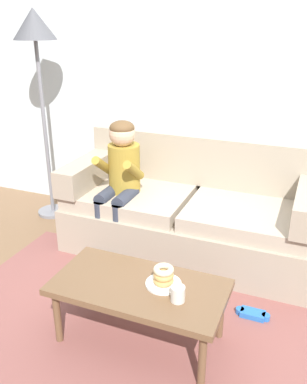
# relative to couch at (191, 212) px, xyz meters

# --- Properties ---
(ground) EXTENTS (10.00, 10.00, 0.00)m
(ground) POSITION_rel_couch_xyz_m (-0.04, -0.85, -0.34)
(ground) COLOR brown
(wall_back) EXTENTS (8.00, 0.10, 2.80)m
(wall_back) POSITION_rel_couch_xyz_m (-0.04, 0.55, 1.06)
(wall_back) COLOR silver
(wall_back) RESTS_ON ground
(area_rug) EXTENTS (2.55, 1.71, 0.01)m
(area_rug) POSITION_rel_couch_xyz_m (-0.04, -1.10, -0.33)
(area_rug) COLOR brown
(area_rug) RESTS_ON ground
(couch) EXTENTS (2.03, 0.90, 0.93)m
(couch) POSITION_rel_couch_xyz_m (0.00, 0.00, 0.00)
(couch) COLOR tan
(couch) RESTS_ON ground
(coffee_table) EXTENTS (1.02, 0.52, 0.41)m
(coffee_table) POSITION_rel_couch_xyz_m (0.05, -1.19, 0.02)
(coffee_table) COLOR brown
(coffee_table) RESTS_ON ground
(person_child) EXTENTS (0.34, 0.58, 1.10)m
(person_child) POSITION_rel_couch_xyz_m (-0.55, -0.21, 0.33)
(person_child) COLOR olive
(person_child) RESTS_ON ground
(plate) EXTENTS (0.21, 0.21, 0.01)m
(plate) POSITION_rel_couch_xyz_m (0.19, -1.14, 0.08)
(plate) COLOR white
(plate) RESTS_ON coffee_table
(donut) EXTENTS (0.13, 0.13, 0.04)m
(donut) POSITION_rel_couch_xyz_m (0.19, -1.14, 0.10)
(donut) COLOR tan
(donut) RESTS_ON plate
(donut_second) EXTENTS (0.15, 0.15, 0.04)m
(donut_second) POSITION_rel_couch_xyz_m (0.19, -1.14, 0.14)
(donut_second) COLOR tan
(donut_second) RESTS_ON donut
(donut_third) EXTENTS (0.17, 0.17, 0.04)m
(donut_third) POSITION_rel_couch_xyz_m (0.19, -1.14, 0.17)
(donut_third) COLOR beige
(donut_third) RESTS_ON donut_second
(mug) EXTENTS (0.08, 0.08, 0.09)m
(mug) POSITION_rel_couch_xyz_m (0.31, -1.24, 0.11)
(mug) COLOR silver
(mug) RESTS_ON coffee_table
(toy_controller) EXTENTS (0.23, 0.09, 0.05)m
(toy_controller) POSITION_rel_couch_xyz_m (0.67, -0.72, -0.31)
(toy_controller) COLOR blue
(toy_controller) RESTS_ON ground
(floor_lamp) EXTENTS (0.38, 0.38, 1.93)m
(floor_lamp) POSITION_rel_couch_xyz_m (-1.50, 0.14, 1.30)
(floor_lamp) COLOR slate
(floor_lamp) RESTS_ON ground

